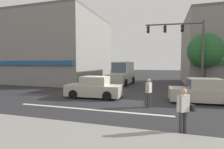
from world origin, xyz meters
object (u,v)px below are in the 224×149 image
at_px(street_tree, 205,51).
at_px(utility_pole_near_left, 61,47).
at_px(box_truck_parked_curbside, 122,74).
at_px(sedan_waiting_far, 203,92).
at_px(traffic_light_mast, 187,43).
at_px(pedestrian_mid_crossing, 149,91).
at_px(pedestrian_foreground_with_bag, 184,109).
at_px(sedan_approaching_near, 94,88).

xyz_separation_m(street_tree, utility_pole_near_left, (-14.52, -1.22, 0.63)).
height_order(box_truck_parked_curbside, sedan_waiting_far, box_truck_parked_curbside).
relative_size(traffic_light_mast, sedan_waiting_far, 1.48).
bearing_deg(box_truck_parked_curbside, sedan_waiting_far, -48.73).
height_order(utility_pole_near_left, pedestrian_mid_crossing, utility_pole_near_left).
relative_size(traffic_light_mast, pedestrian_foreground_with_bag, 3.71).
bearing_deg(utility_pole_near_left, pedestrian_foreground_with_bag, -41.91).
bearing_deg(utility_pole_near_left, street_tree, 4.79).
distance_m(sedan_approaching_near, pedestrian_foreground_with_bag, 7.93).
bearing_deg(traffic_light_mast, box_truck_parked_curbside, 146.71).
distance_m(sedan_approaching_near, sedan_waiting_far, 7.43).
height_order(street_tree, pedestrian_mid_crossing, street_tree).
distance_m(sedan_approaching_near, box_truck_parked_curbside, 8.86).
relative_size(traffic_light_mast, box_truck_parked_curbside, 1.08).
distance_m(box_truck_parked_curbside, pedestrian_mid_crossing, 11.45).
bearing_deg(box_truck_parked_curbside, utility_pole_near_left, -146.95).
bearing_deg(sedan_approaching_near, sedan_waiting_far, 3.12).
relative_size(utility_pole_near_left, box_truck_parked_curbside, 1.46).
distance_m(utility_pole_near_left, box_truck_parked_curbside, 7.75).
bearing_deg(street_tree, box_truck_parked_curbside, 162.69).
xyz_separation_m(street_tree, sedan_waiting_far, (-1.15, -5.78, -2.99)).
height_order(street_tree, sedan_approaching_near, street_tree).
xyz_separation_m(box_truck_parked_curbside, sedan_waiting_far, (7.41, -8.44, -0.54)).
bearing_deg(sedan_approaching_near, utility_pole_near_left, 140.22).
xyz_separation_m(traffic_light_mast, box_truck_parked_curbside, (-6.78, 4.45, -3.05)).
xyz_separation_m(box_truck_parked_curbside, pedestrian_mid_crossing, (4.16, -10.67, -0.30)).
bearing_deg(traffic_light_mast, pedestrian_foreground_with_bag, -96.27).
xyz_separation_m(sedan_waiting_far, pedestrian_mid_crossing, (-3.25, -2.22, 0.24)).
xyz_separation_m(street_tree, pedestrian_mid_crossing, (-4.39, -8.00, -2.75)).
relative_size(sedan_waiting_far, pedestrian_mid_crossing, 2.51).
bearing_deg(pedestrian_foreground_with_bag, street_tree, 76.26).
bearing_deg(box_truck_parked_curbside, pedestrian_mid_crossing, -68.67).
bearing_deg(pedestrian_foreground_with_bag, box_truck_parked_curbside, 111.65).
bearing_deg(utility_pole_near_left, traffic_light_mast, -2.57).
bearing_deg(traffic_light_mast, utility_pole_near_left, 177.43).
xyz_separation_m(traffic_light_mast, pedestrian_mid_crossing, (-2.62, -6.21, -3.35)).
bearing_deg(sedan_waiting_far, pedestrian_mid_crossing, -145.57).
bearing_deg(pedestrian_foreground_with_bag, sedan_waiting_far, 73.84).
bearing_deg(sedan_waiting_far, street_tree, 78.79).
height_order(street_tree, box_truck_parked_curbside, street_tree).
relative_size(box_truck_parked_curbside, sedan_waiting_far, 1.36).
bearing_deg(traffic_light_mast, street_tree, 45.28).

